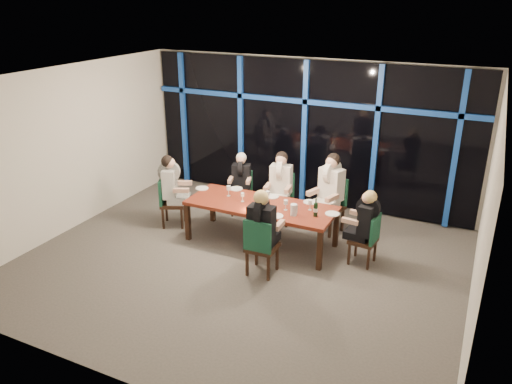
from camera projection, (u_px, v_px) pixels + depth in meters
room at (239, 145)px, 7.51m from camera, size 7.04×7.00×3.02m
window_wall at (306, 131)px, 10.14m from camera, size 6.86×0.43×2.94m
dining_table at (261, 208)px, 8.68m from camera, size 2.60×1.00×0.75m
chair_far_left at (242, 190)px, 10.01m from camera, size 0.50×0.50×0.87m
chair_far_mid at (281, 195)px, 9.62m from camera, size 0.50×0.50×0.97m
chair_far_right at (332, 201)px, 9.22m from camera, size 0.61×0.61×1.03m
chair_end_left at (169, 199)px, 9.43m from camera, size 0.59×0.59×0.95m
chair_end_right at (368, 237)px, 8.05m from camera, size 0.45×0.45×0.88m
chair_near_mid at (260, 244)px, 7.71m from camera, size 0.46×0.46×0.98m
diner_far_left at (241, 175)px, 9.81m from camera, size 0.51×0.59×0.84m
diner_far_mid at (281, 178)px, 9.40m from camera, size 0.51×0.63×0.94m
diner_far_right at (330, 182)px, 9.02m from camera, size 0.62×0.70×1.00m
diner_end_left at (172, 180)px, 9.29m from camera, size 0.65×0.60×0.93m
diner_end_right at (365, 216)px, 7.96m from camera, size 0.57×0.46×0.86m
diner_near_mid at (262, 220)px, 7.64m from camera, size 0.49×0.61×0.95m
plate_far_left at (236, 189)px, 9.32m from camera, size 0.24×0.24×0.01m
plate_far_mid at (272, 196)px, 8.96m from camera, size 0.24×0.24×0.01m
plate_far_right at (310, 202)px, 8.73m from camera, size 0.24×0.24×0.01m
plate_end_left at (203, 189)px, 9.33m from camera, size 0.24×0.24×0.01m
plate_end_right at (332, 214)px, 8.26m from camera, size 0.24×0.24×0.01m
plate_near_mid at (276, 216)px, 8.18m from camera, size 0.24×0.24×0.01m
wine_bottle at (316, 210)px, 8.14m from camera, size 0.07×0.07×0.31m
water_pitcher at (294, 210)px, 8.19m from camera, size 0.12×0.11×0.20m
tea_light at (249, 209)px, 8.43m from camera, size 0.05×0.05×0.03m
wine_glass_a at (242, 195)px, 8.73m from camera, size 0.06×0.06×0.16m
wine_glass_b at (268, 194)px, 8.73m from camera, size 0.07×0.07×0.19m
wine_glass_c at (286, 203)px, 8.38m from camera, size 0.07×0.07×0.18m
wine_glass_d at (229, 189)px, 8.96m from camera, size 0.07×0.07×0.19m
wine_glass_e at (310, 203)px, 8.38m from camera, size 0.07×0.07×0.18m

